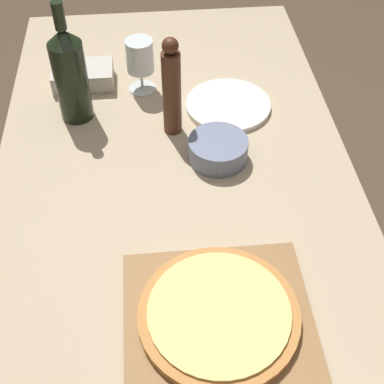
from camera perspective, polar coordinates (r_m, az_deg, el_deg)
The scene contains 10 objects.
ground_plane at distance 1.81m, azimuth -1.01°, elevation -17.08°, with size 12.00×12.00×0.00m, color #4C3D2D.
dining_table at distance 1.26m, azimuth -1.39°, elevation -3.95°, with size 0.86×1.77×0.73m.
cutting_board at distance 1.02m, azimuth 2.84°, elevation -13.47°, with size 0.35×0.32×0.02m.
pizza at distance 1.00m, azimuth 2.88°, elevation -12.89°, with size 0.30×0.30×0.02m.
wine_bottle at distance 1.39m, azimuth -12.88°, elevation 12.21°, with size 0.08×0.08×0.32m.
pepper_mill at distance 1.31m, azimuth -2.18°, elevation 10.94°, with size 0.05×0.05×0.26m.
wine_glass at distance 1.48m, azimuth -5.57°, elevation 14.06°, with size 0.08×0.08×0.15m.
small_bowl at distance 1.29m, azimuth 2.79°, elevation 4.55°, with size 0.14×0.14×0.06m.
dinner_plate at distance 1.46m, azimuth 3.88°, elevation 9.24°, with size 0.23×0.23×0.01m.
food_container at distance 1.57m, azimuth -11.53°, elevation 12.06°, with size 0.17×0.11×0.05m.
Camera 1 is at (-0.04, -0.80, 1.62)m, focal length 50.00 mm.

